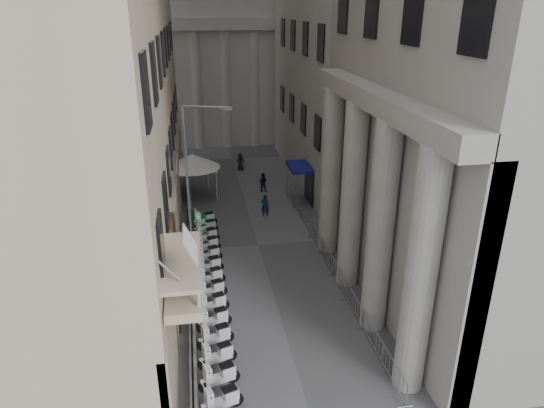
{
  "coord_description": "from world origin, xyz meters",
  "views": [
    {
      "loc": [
        -3.7,
        -8.38,
        14.26
      ],
      "look_at": [
        0.21,
        15.1,
        4.5
      ],
      "focal_mm": 32.0,
      "sensor_mm": 36.0,
      "label": 1
    }
  ],
  "objects_px": {
    "info_kiosk": "(191,221)",
    "pedestrian_b": "(263,182)",
    "pedestrian_a": "(265,205)",
    "street_lamp": "(193,168)",
    "security_tent": "(196,162)"
  },
  "relations": [
    {
      "from": "pedestrian_b",
      "to": "security_tent",
      "type": "bearing_deg",
      "value": 22.33
    },
    {
      "from": "street_lamp",
      "to": "info_kiosk",
      "type": "bearing_deg",
      "value": 115.39
    },
    {
      "from": "street_lamp",
      "to": "pedestrian_a",
      "type": "relative_size",
      "value": 5.59
    },
    {
      "from": "pedestrian_a",
      "to": "security_tent",
      "type": "bearing_deg",
      "value": -35.31
    },
    {
      "from": "info_kiosk",
      "to": "pedestrian_b",
      "type": "xyz_separation_m",
      "value": [
        5.93,
        7.04,
        -0.05
      ]
    },
    {
      "from": "info_kiosk",
      "to": "pedestrian_a",
      "type": "bearing_deg",
      "value": 1.86
    },
    {
      "from": "security_tent",
      "to": "pedestrian_b",
      "type": "height_order",
      "value": "security_tent"
    },
    {
      "from": "info_kiosk",
      "to": "pedestrian_a",
      "type": "relative_size",
      "value": 1.01
    },
    {
      "from": "info_kiosk",
      "to": "pedestrian_a",
      "type": "distance_m",
      "value": 5.68
    },
    {
      "from": "street_lamp",
      "to": "info_kiosk",
      "type": "height_order",
      "value": "street_lamp"
    },
    {
      "from": "pedestrian_a",
      "to": "pedestrian_b",
      "type": "height_order",
      "value": "pedestrian_a"
    },
    {
      "from": "info_kiosk",
      "to": "security_tent",
      "type": "bearing_deg",
      "value": 66.49
    },
    {
      "from": "info_kiosk",
      "to": "pedestrian_a",
      "type": "height_order",
      "value": "info_kiosk"
    },
    {
      "from": "info_kiosk",
      "to": "pedestrian_b",
      "type": "distance_m",
      "value": 9.2
    },
    {
      "from": "street_lamp",
      "to": "info_kiosk",
      "type": "xyz_separation_m",
      "value": [
        -0.37,
        2.87,
        -4.68
      ]
    }
  ]
}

